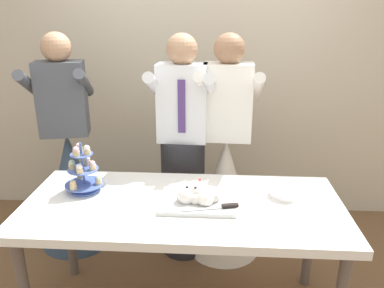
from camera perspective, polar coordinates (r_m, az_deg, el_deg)
rear_wall at (r=3.33m, az=0.64°, el=13.59°), size 5.20×0.10×2.90m
dessert_table at (r=2.20m, az=-1.39°, el=-10.54°), size 1.80×0.80×0.78m
cupcake_stand at (r=2.33m, az=-16.04°, el=-4.14°), size 0.23×0.23×0.31m
main_cake_tray at (r=2.14m, az=0.91°, el=-7.82°), size 0.43×0.31×0.12m
plate_stack at (r=2.28m, az=13.81°, el=-7.18°), size 0.18×0.18×0.04m
person_groom at (r=2.77m, az=-1.38°, el=-2.74°), size 0.48×0.50×1.66m
person_bride at (r=2.87m, az=5.00°, el=-5.58°), size 0.56×0.56×1.66m
person_guest at (r=3.10m, az=-17.73°, el=-4.51°), size 0.58×0.57×1.66m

